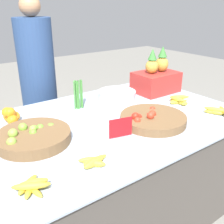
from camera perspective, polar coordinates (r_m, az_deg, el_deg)
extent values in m
plane|color=gray|center=(2.20, 0.00, -19.87)|extent=(12.00, 12.00, 0.00)
cube|color=#4C4742|center=(1.96, 0.00, -11.81)|extent=(1.72, 1.14, 0.75)
cube|color=#99A8BC|center=(1.78, 0.00, -1.67)|extent=(1.79, 1.19, 0.01)
cylinder|color=brown|center=(1.54, -16.70, -5.23)|extent=(0.41, 0.41, 0.06)
sphere|color=#7AB238|center=(1.58, -18.83, -3.17)|extent=(0.05, 0.05, 0.05)
sphere|color=#6BA333|center=(1.53, -16.84, -4.34)|extent=(0.04, 0.04, 0.04)
sphere|color=#89BC42|center=(1.60, -19.53, -4.60)|extent=(0.05, 0.05, 0.05)
sphere|color=#6BA333|center=(1.57, -16.42, -3.54)|extent=(0.04, 0.04, 0.04)
sphere|color=#6BA333|center=(1.60, -13.13, -3.26)|extent=(0.05, 0.05, 0.05)
sphere|color=#89BC42|center=(1.45, -21.02, -6.13)|extent=(0.05, 0.05, 0.05)
sphere|color=#89BC42|center=(1.52, -20.77, -4.34)|extent=(0.05, 0.05, 0.05)
sphere|color=#6BA333|center=(1.59, -15.36, -3.39)|extent=(0.05, 0.05, 0.05)
sphere|color=#89BC42|center=(1.54, -16.81, -3.56)|extent=(0.04, 0.04, 0.04)
sphere|color=#6BA333|center=(1.54, -16.19, -5.24)|extent=(0.05, 0.05, 0.05)
cylinder|color=brown|center=(1.73, 8.91, -1.51)|extent=(0.43, 0.43, 0.05)
sphere|color=red|center=(1.73, 8.81, -0.40)|extent=(0.05, 0.05, 0.05)
sphere|color=red|center=(1.74, 8.15, -0.96)|extent=(0.05, 0.05, 0.05)
sphere|color=red|center=(1.73, 8.90, -1.38)|extent=(0.04, 0.04, 0.04)
sphere|color=red|center=(1.67, 8.38, -0.78)|extent=(0.05, 0.05, 0.05)
sphere|color=red|center=(1.62, 5.56, -1.82)|extent=(0.04, 0.04, 0.04)
sphere|color=red|center=(1.65, 5.09, -0.92)|extent=(0.05, 0.05, 0.05)
sphere|color=red|center=(1.85, 9.77, 0.28)|extent=(0.04, 0.04, 0.04)
sphere|color=red|center=(1.69, 5.72, -1.16)|extent=(0.05, 0.05, 0.05)
sphere|color=red|center=(1.69, 4.98, -1.24)|extent=(0.05, 0.05, 0.05)
sphere|color=red|center=(1.83, 8.80, 0.59)|extent=(0.04, 0.04, 0.04)
sphere|color=orange|center=(1.79, -20.83, -1.64)|extent=(0.07, 0.07, 0.07)
sphere|color=orange|center=(1.85, -20.42, -0.87)|extent=(0.07, 0.07, 0.07)
sphere|color=orange|center=(1.85, -21.36, -0.74)|extent=(0.08, 0.08, 0.08)
sphere|color=orange|center=(1.80, -21.87, -0.07)|extent=(0.07, 0.07, 0.07)
sphere|color=orange|center=(1.79, -21.32, -0.10)|extent=(0.07, 0.07, 0.07)
cylinder|color=silver|center=(2.05, 1.05, 3.33)|extent=(0.29, 0.29, 0.09)
cube|color=red|center=(1.52, 1.89, -3.42)|extent=(0.14, 0.04, 0.12)
cube|color=#B22D28|center=(2.33, 9.50, 6.44)|extent=(0.37, 0.27, 0.17)
ellipsoid|color=#B28E38|center=(2.26, 8.67, 9.75)|extent=(0.11, 0.11, 0.12)
cone|color=#387A33|center=(2.24, 8.82, 12.33)|extent=(0.07, 0.07, 0.09)
ellipsoid|color=#B28E38|center=(2.34, 10.80, 10.20)|extent=(0.11, 0.11, 0.13)
cone|color=#387A33|center=(2.32, 11.00, 12.80)|extent=(0.08, 0.08, 0.09)
cylinder|color=#428438|center=(1.92, -7.29, 3.68)|extent=(0.01, 0.01, 0.21)
cylinder|color=#428438|center=(1.92, -7.29, 3.67)|extent=(0.01, 0.01, 0.21)
cylinder|color=#4C8E42|center=(1.95, -6.61, 3.96)|extent=(0.01, 0.01, 0.21)
cylinder|color=#4C8E42|center=(1.94, -7.93, 3.82)|extent=(0.01, 0.01, 0.21)
cylinder|color=#428438|center=(1.93, -6.56, 3.82)|extent=(0.01, 0.01, 0.21)
cylinder|color=#4C8E42|center=(1.92, -8.13, 3.63)|extent=(0.01, 0.01, 0.21)
cylinder|color=#428438|center=(1.92, -7.63, 3.67)|extent=(0.01, 0.01, 0.21)
cylinder|color=#4C8E42|center=(1.95, -6.83, 3.95)|extent=(0.01, 0.01, 0.21)
cylinder|color=#428438|center=(1.93, -7.29, 3.73)|extent=(0.01, 0.01, 0.21)
ellipsoid|color=gold|center=(2.10, 14.33, 2.23)|extent=(0.07, 0.15, 0.03)
ellipsoid|color=gold|center=(2.10, 14.31, 2.19)|extent=(0.05, 0.16, 0.03)
ellipsoid|color=gold|center=(2.10, 14.32, 2.19)|extent=(0.16, 0.07, 0.03)
ellipsoid|color=gold|center=(2.12, 13.83, 2.36)|extent=(0.13, 0.04, 0.03)
ellipsoid|color=gold|center=(2.11, 14.99, 2.23)|extent=(0.12, 0.12, 0.03)
ellipsoid|color=gold|center=(2.13, 14.46, 3.18)|extent=(0.15, 0.11, 0.03)
ellipsoid|color=gold|center=(2.08, 14.07, 2.78)|extent=(0.05, 0.12, 0.03)
ellipsoid|color=gold|center=(1.98, 21.37, 0.04)|extent=(0.06, 0.12, 0.03)
ellipsoid|color=gold|center=(1.98, 21.52, -0.02)|extent=(0.11, 0.14, 0.03)
ellipsoid|color=gold|center=(2.01, 23.14, 0.03)|extent=(0.03, 0.16, 0.03)
ellipsoid|color=gold|center=(1.97, 21.63, 0.54)|extent=(0.10, 0.15, 0.03)
ellipsoid|color=gold|center=(1.98, 23.12, 0.31)|extent=(0.12, 0.14, 0.03)
ellipsoid|color=gold|center=(1.28, -3.99, -10.94)|extent=(0.13, 0.06, 0.04)
ellipsoid|color=gold|center=(1.31, -3.67, -10.38)|extent=(0.14, 0.04, 0.03)
ellipsoid|color=gold|center=(1.31, -4.75, -10.28)|extent=(0.12, 0.08, 0.03)
ellipsoid|color=gold|center=(1.28, -3.91, -11.07)|extent=(0.10, 0.10, 0.03)
ellipsoid|color=gold|center=(1.18, -17.44, -15.64)|extent=(0.09, 0.12, 0.03)
ellipsoid|color=gold|center=(1.20, -17.87, -14.79)|extent=(0.13, 0.11, 0.03)
ellipsoid|color=gold|center=(1.18, -16.87, -15.78)|extent=(0.05, 0.14, 0.03)
ellipsoid|color=gold|center=(1.19, -16.69, -14.99)|extent=(0.14, 0.10, 0.03)
ellipsoid|color=gold|center=(1.17, -16.87, -14.53)|extent=(0.13, 0.06, 0.03)
ellipsoid|color=gold|center=(1.15, -17.42, -15.13)|extent=(0.15, 0.10, 0.03)
cylinder|color=navy|center=(2.54, -15.44, 3.54)|extent=(0.32, 0.32, 1.38)
sphere|color=#A87A56|center=(2.41, -17.47, 21.21)|extent=(0.18, 0.18, 0.18)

